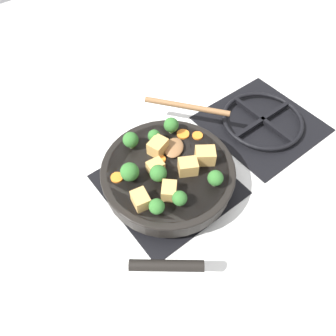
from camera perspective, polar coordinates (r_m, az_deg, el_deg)
The scene contains 23 objects.
ground_plane at distance 0.86m, azimuth 0.00°, elevation -2.97°, with size 2.40×2.40×0.00m, color silver.
front_burner_grate at distance 0.86m, azimuth 0.00°, elevation -2.52°, with size 0.31×0.31×0.03m.
rear_burner_grate at distance 1.04m, azimuth 16.05°, elevation 7.79°, with size 0.31×0.31×0.03m.
skillet_pan at distance 0.82m, azimuth -0.00°, elevation -1.00°, with size 0.41×0.39×0.05m.
wooden_spoon at distance 0.89m, azimuth 2.41°, elevation 7.87°, with size 0.24×0.25×0.02m.
tofu_cube_center_large at distance 0.75m, azimuth 0.17°, elevation -3.98°, with size 0.04×0.03×0.03m, color tan.
tofu_cube_near_handle at distance 0.78m, azimuth 3.50°, elevation 0.24°, with size 0.05×0.04×0.04m, color tan.
tofu_cube_east_chunk at distance 0.81m, azimuth 6.49°, elevation 2.15°, with size 0.05×0.04×0.04m, color tan.
tofu_cube_west_chunk at distance 0.82m, azimuth -1.79°, elevation 3.76°, with size 0.05×0.04×0.04m, color tan.
tofu_cube_back_piece at distance 0.74m, azimuth -4.80°, elevation -5.51°, with size 0.04×0.03×0.03m, color tan.
tofu_cube_front_piece at distance 0.79m, azimuth -2.20°, elevation 0.21°, with size 0.04×0.03×0.03m, color tan.
broccoli_floret_near_spoon at distance 0.84m, azimuth -2.43°, elevation 5.58°, with size 0.03×0.03×0.04m.
broccoli_floret_center_top at distance 0.76m, azimuth 8.25°, elevation -1.76°, with size 0.04×0.04×0.04m.
broccoli_floret_east_rim at distance 0.83m, azimuth -6.53°, elevation 4.87°, with size 0.04×0.04×0.05m.
broccoli_floret_west_rim at distance 0.77m, azimuth -6.69°, elevation -0.69°, with size 0.04×0.04×0.05m.
broccoli_floret_north_edge at distance 0.73m, azimuth 2.03°, elevation -5.32°, with size 0.03×0.03×0.04m.
broccoli_floret_south_cluster at distance 0.86m, azimuth 0.56°, elevation 7.48°, with size 0.04×0.04×0.05m.
broccoli_floret_mid_floret at distance 0.76m, azimuth -1.70°, elevation -0.95°, with size 0.04×0.04×0.05m.
broccoli_floret_small_inner at distance 0.72m, azimuth -1.97°, elevation -6.73°, with size 0.04×0.04×0.04m.
carrot_slice_orange_thin at distance 0.79m, azimuth -8.89°, elevation -1.64°, with size 0.03×0.03×0.01m, color orange.
carrot_slice_near_center at distance 0.87m, azimuth 2.63°, elevation 5.91°, with size 0.03×0.03×0.01m, color orange.
carrot_slice_edge_slice at distance 0.82m, azimuth -1.30°, elevation 1.52°, with size 0.03×0.03×0.01m, color orange.
carrot_slice_under_broccoli at distance 0.87m, azimuth 5.16°, elevation 5.64°, with size 0.03×0.03×0.01m, color orange.
Camera 1 is at (0.38, -0.29, 0.72)m, focal length 35.00 mm.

